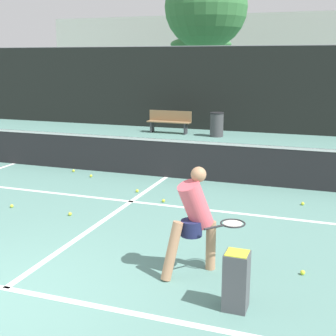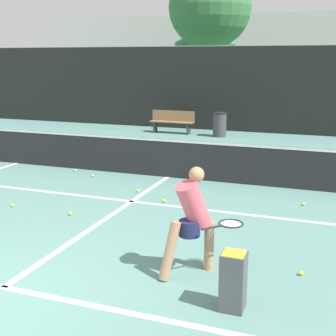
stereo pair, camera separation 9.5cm
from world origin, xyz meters
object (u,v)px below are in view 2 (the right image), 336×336
ball_hopper (233,280)px  parked_car (332,110)px  trash_bin (220,125)px  courtside_bench (172,121)px  player_practicing (193,217)px

ball_hopper → parked_car: size_ratio=0.15×
trash_bin → parked_car: parked_car is taller
courtside_bench → player_practicing: bearing=-68.5°
courtside_bench → trash_bin: (1.94, -0.20, -0.02)m
player_practicing → parked_car: (1.34, 16.59, -0.21)m
player_practicing → ball_hopper: bearing=-94.1°
ball_hopper → courtside_bench: size_ratio=0.41×
trash_bin → courtside_bench: bearing=174.1°
ball_hopper → parked_car: bearing=87.9°
trash_bin → ball_hopper: bearing=-75.1°
ball_hopper → courtside_bench: bearing=112.9°
courtside_bench → parked_car: 7.74m
courtside_bench → trash_bin: trash_bin is taller
courtside_bench → trash_bin: 1.95m
parked_car → ball_hopper: bearing=-92.1°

